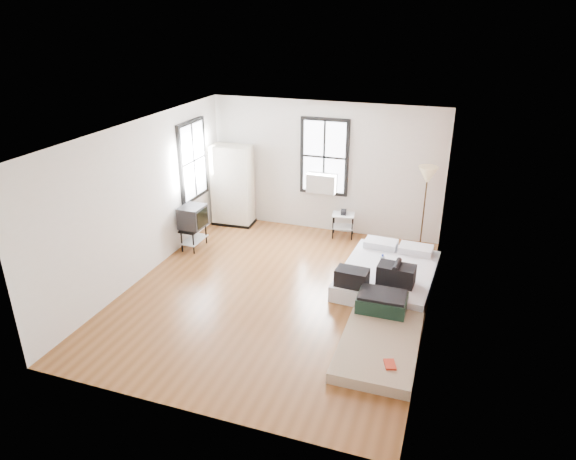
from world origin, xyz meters
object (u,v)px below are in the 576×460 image
at_px(side_table, 343,219).
at_px(wardrobe, 233,186).
at_px(tv_stand, 193,219).
at_px(mattress_bare, 381,332).
at_px(mattress_main, 387,273).
at_px(floor_lamp, 427,179).

bearing_deg(side_table, wardrobe, -178.41).
height_order(wardrobe, tv_stand, wardrobe).
distance_m(mattress_bare, tv_stand, 4.60).
relative_size(mattress_main, mattress_bare, 1.06).
relative_size(wardrobe, side_table, 2.96).
distance_m(side_table, floor_lamp, 1.95).
relative_size(wardrobe, tv_stand, 2.01).
height_order(mattress_main, floor_lamp, floor_lamp).
bearing_deg(wardrobe, mattress_bare, -44.09).
relative_size(mattress_main, wardrobe, 1.22).
bearing_deg(mattress_main, tv_stand, -179.54).
height_order(mattress_main, side_table, mattress_main).
bearing_deg(side_table, mattress_main, -54.64).
distance_m(mattress_main, side_table, 2.13).
distance_m(mattress_main, floor_lamp, 2.14).
bearing_deg(mattress_bare, floor_lamp, 85.64).
relative_size(mattress_bare, tv_stand, 2.30).
bearing_deg(side_table, mattress_bare, -68.02).
relative_size(mattress_main, side_table, 3.60).
distance_m(mattress_bare, side_table, 3.76).
relative_size(wardrobe, floor_lamp, 1.05).
bearing_deg(mattress_main, side_table, 128.67).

